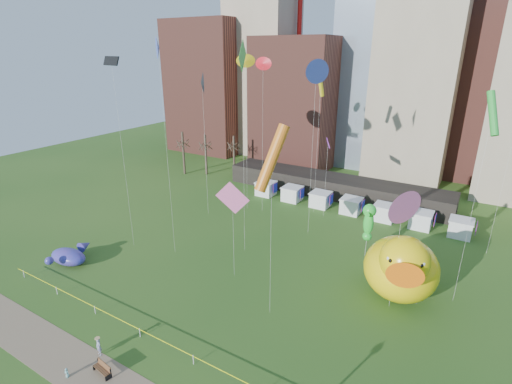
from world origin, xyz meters
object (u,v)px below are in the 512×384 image
Objects in this scene: big_duck at (402,267)px; whale_inflatable at (69,256)px; small_duck at (390,256)px; toddler at (67,373)px; seahorse_purple at (421,274)px; seahorse_green at (369,219)px; woman at (99,347)px; park_bench at (103,368)px.

whale_inflatable is (-34.32, -13.10, -2.57)m from big_duck.
toddler is (-17.28, -29.01, -1.08)m from small_duck.
small_duck is 7.12m from seahorse_purple.
small_duck is at bearing -21.73° from seahorse_green.
woman is at bearing 77.90° from toddler.
woman is at bearing -134.07° from seahorse_purple.
park_bench is (-15.21, -27.34, -1.00)m from small_duck.
big_duck is 2.34× the size of small_duck.
seahorse_green reaches higher than seahorse_purple.
woman is 2.83m from toddler.
big_duck reaches higher than whale_inflatable.
woman is at bearing 156.07° from park_bench.
whale_inflatable is 3.33× the size of park_bench.
seahorse_purple reaches higher than woman.
big_duck is 28.12m from park_bench.
seahorse_green is 1.11× the size of whale_inflatable.
whale_inflatable is 17.04m from woman.
seahorse_green is (-5.20, 6.40, 1.36)m from big_duck.
park_bench is 2.66m from toddler.
small_duck is 31.29m from woman.
big_duck is at bearing 59.20° from woman.
big_duck is 36.83m from whale_inflatable.
woman is (-1.87, 1.13, 0.32)m from park_bench.
small_duck reaches higher than woman.
whale_inflatable is at bearing -171.37° from big_duck.
big_duck is 2.26× the size of seahorse_purple.
seahorse_purple is at bearing 55.78° from park_bench.
woman is (-17.08, -26.21, -0.69)m from small_duck.
seahorse_green reaches higher than park_bench.
seahorse_purple is at bearing -67.62° from small_duck.
seahorse_green is 31.15m from park_bench.
seahorse_purple is at bearing 13.40° from whale_inflatable.
seahorse_purple is (7.08, -6.66, -1.47)m from seahorse_green.
seahorse_purple is at bearing -46.56° from seahorse_green.
park_bench is at bearing 30.82° from toddler.
big_duck is at bearing -54.25° from seahorse_green.
small_duck is 0.67× the size of seahorse_green.
park_bench is at bearing -33.65° from whale_inflatable.
park_bench is (-19.16, -21.72, -2.92)m from seahorse_purple.
small_duck reaches higher than toddler.
woman is (15.17, -7.75, -0.14)m from whale_inflatable.
park_bench is (-17.28, -21.98, -3.02)m from big_duck.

